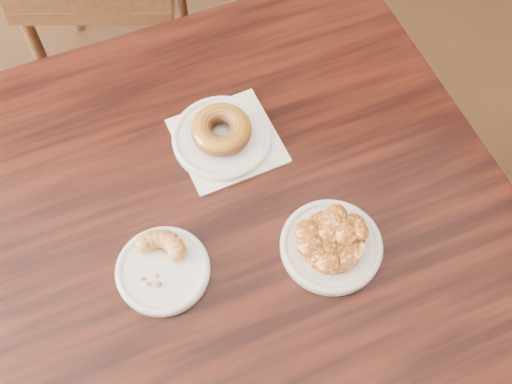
{
  "coord_description": "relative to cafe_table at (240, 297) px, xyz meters",
  "views": [
    {
      "loc": [
        0.08,
        -0.32,
        1.7
      ],
      "look_at": [
        0.12,
        0.17,
        0.8
      ],
      "focal_mm": 45.0,
      "sensor_mm": 36.0,
      "label": 1
    }
  ],
  "objects": [
    {
      "name": "apple_fritter",
      "position": [
        0.15,
        -0.06,
        0.4
      ],
      "size": [
        0.15,
        0.15,
        0.03
      ],
      "primitive_type": null,
      "color": "#432007",
      "rests_on": "plate_fritter"
    },
    {
      "name": "cafe_table",
      "position": [
        0.0,
        0.0,
        0.0
      ],
      "size": [
        1.16,
        1.16,
        0.75
      ],
      "primitive_type": "cube",
      "rotation": [
        0.0,
        0.0,
        0.31
      ],
      "color": "black",
      "rests_on": "floor"
    },
    {
      "name": "plate_donut",
      "position": [
        -0.01,
        0.16,
        0.39
      ],
      "size": [
        0.18,
        0.18,
        0.01
      ],
      "primitive_type": "cylinder",
      "color": "white",
      "rests_on": "napkin"
    },
    {
      "name": "plate_cruller",
      "position": [
        -0.12,
        -0.08,
        0.38
      ],
      "size": [
        0.15,
        0.15,
        0.01
      ],
      "primitive_type": "cylinder",
      "color": "white",
      "rests_on": "cafe_table"
    },
    {
      "name": "glazed_donut",
      "position": [
        -0.01,
        0.16,
        0.41
      ],
      "size": [
        0.11,
        0.11,
        0.04
      ],
      "primitive_type": "torus",
      "color": "brown",
      "rests_on": "plate_donut"
    },
    {
      "name": "napkin",
      "position": [
        -0.0,
        0.16,
        0.38
      ],
      "size": [
        0.22,
        0.22,
        0.0
      ],
      "primitive_type": "cube",
      "rotation": [
        0.0,
        0.0,
        0.34
      ],
      "color": "white",
      "rests_on": "cafe_table"
    },
    {
      "name": "plate_fritter",
      "position": [
        0.15,
        -0.06,
        0.38
      ],
      "size": [
        0.16,
        0.16,
        0.01
      ],
      "primitive_type": "cylinder",
      "color": "silver",
      "rests_on": "cafe_table"
    },
    {
      "name": "cruller_fragment",
      "position": [
        -0.12,
        -0.08,
        0.4
      ],
      "size": [
        0.1,
        0.1,
        0.03
      ],
      "primitive_type": null,
      "color": "brown",
      "rests_on": "plate_cruller"
    }
  ]
}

